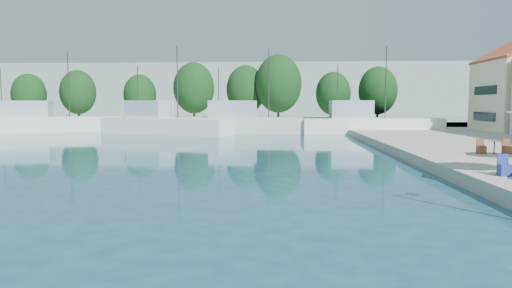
# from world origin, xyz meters

# --- Properties ---
(quay_far) EXTENTS (90.00, 16.00, 0.60)m
(quay_far) POSITION_xyz_m (-8.00, 67.00, 0.30)
(quay_far) COLOR #AEA79E
(quay_far) RESTS_ON ground
(hill_west) EXTENTS (180.00, 40.00, 16.00)m
(hill_west) POSITION_xyz_m (-30.00, 160.00, 8.00)
(hill_west) COLOR #94A198
(hill_west) RESTS_ON ground
(hill_east) EXTENTS (140.00, 40.00, 12.00)m
(hill_east) POSITION_xyz_m (40.00, 180.00, 6.00)
(hill_east) COLOR #94A198
(hill_east) RESTS_ON ground
(trawler_01) EXTENTS (22.43, 12.66, 10.20)m
(trawler_01) POSITION_xyz_m (-30.76, 57.50, 1.07)
(trawler_01) COLOR white
(trawler_01) RESTS_ON ground
(trawler_02) EXTENTS (15.89, 8.98, 10.20)m
(trawler_02) POSITION_xyz_m (-14.84, 53.48, 1.07)
(trawler_02) COLOR white
(trawler_02) RESTS_ON ground
(trawler_03) EXTENTS (17.74, 6.60, 10.20)m
(trawler_03) POSITION_xyz_m (-5.07, 56.09, 1.07)
(trawler_03) COLOR silver
(trawler_03) RESTS_ON ground
(trawler_04) EXTENTS (15.47, 4.27, 10.20)m
(trawler_04) POSITION_xyz_m (8.39, 54.71, 1.07)
(trawler_04) COLOR white
(trawler_04) RESTS_ON ground
(tree_01) EXTENTS (4.95, 4.95, 7.33)m
(tree_01) POSITION_xyz_m (-39.13, 68.54, 4.83)
(tree_01) COLOR #3F2B19
(tree_01) RESTS_ON quay_far
(tree_02) EXTENTS (5.36, 5.36, 7.94)m
(tree_02) POSITION_xyz_m (-32.36, 70.19, 5.18)
(tree_02) COLOR #3F2B19
(tree_02) RESTS_ON quay_far
(tree_03) EXTENTS (4.92, 4.92, 7.28)m
(tree_03) POSITION_xyz_m (-22.96, 70.72, 4.80)
(tree_03) COLOR #3F2B19
(tree_03) RESTS_ON quay_far
(tree_04) EXTENTS (6.03, 6.03, 8.92)m
(tree_04) POSITION_xyz_m (-14.35, 69.15, 5.75)
(tree_04) COLOR #3F2B19
(tree_04) RESTS_ON quay_far
(tree_05) EXTENTS (5.75, 5.75, 8.51)m
(tree_05) POSITION_xyz_m (-6.72, 69.64, 5.51)
(tree_05) COLOR #3F2B19
(tree_05) RESTS_ON quay_far
(tree_06) EXTENTS (6.65, 6.65, 9.85)m
(tree_06) POSITION_xyz_m (-1.90, 68.05, 6.28)
(tree_06) COLOR #3F2B19
(tree_06) RESTS_ON quay_far
(tree_07) EXTENTS (5.05, 5.05, 7.48)m
(tree_07) POSITION_xyz_m (6.07, 69.51, 4.91)
(tree_07) COLOR #3F2B19
(tree_07) RESTS_ON quay_far
(tree_08) EXTENTS (5.57, 5.57, 8.24)m
(tree_08) POSITION_xyz_m (12.52, 69.70, 5.36)
(tree_08) COLOR #3F2B19
(tree_08) RESTS_ON quay_far
(cafe_table_03) EXTENTS (1.82, 0.70, 0.76)m
(cafe_table_03) POSITION_xyz_m (10.51, 28.23, 0.89)
(cafe_table_03) COLOR black
(cafe_table_03) RESTS_ON quay_right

